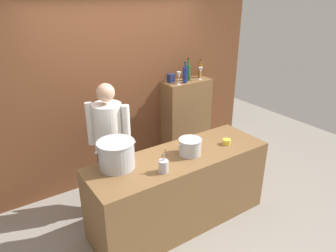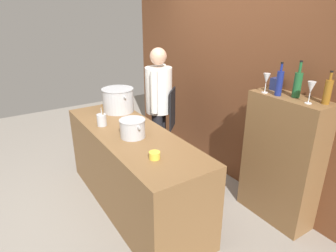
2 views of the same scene
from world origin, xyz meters
TOP-DOWN VIEW (x-y plane):
  - ground_plane at (0.00, 0.00)m, footprint 8.00×8.00m
  - brick_back_panel at (0.00, 1.40)m, footprint 4.40×0.10m
  - prep_counter at (0.00, 0.00)m, footprint 2.13×0.70m
  - bar_cabinet at (0.99, 1.19)m, footprint 0.76×0.32m
  - chef at (-0.54, 0.68)m, footprint 0.44×0.44m
  - stockpot_large at (-0.69, 0.17)m, footprint 0.45×0.39m
  - stockpot_small at (0.11, -0.03)m, footprint 0.32×0.26m
  - utensil_crock at (-0.34, -0.18)m, footprint 0.10×0.10m
  - butter_jar at (0.63, -0.08)m, footprint 0.10×0.10m
  - wine_bottle_cobalt at (0.89, 1.12)m, footprint 0.06×0.06m
  - wine_bottle_green at (1.01, 1.21)m, footprint 0.07×0.07m
  - wine_bottle_amber at (1.28, 1.25)m, footprint 0.06×0.06m
  - wine_glass_short at (0.76, 1.09)m, footprint 0.07×0.07m
  - wine_glass_wide at (1.19, 1.13)m, footprint 0.07×0.07m
  - spice_tin_navy at (0.75, 1.27)m, footprint 0.09×0.09m

SIDE VIEW (x-z plane):
  - ground_plane at x=0.00m, z-range 0.00..0.00m
  - prep_counter at x=0.00m, z-range 0.00..0.90m
  - bar_cabinet at x=0.99m, z-range 0.00..1.34m
  - butter_jar at x=0.63m, z-range 0.90..0.96m
  - chef at x=-0.54m, z-range 0.13..1.79m
  - utensil_crock at x=-0.34m, z-range 0.84..1.09m
  - stockpot_small at x=0.11m, z-range 0.90..1.08m
  - stockpot_large at x=-0.69m, z-range 0.90..1.19m
  - spice_tin_navy at x=0.75m, z-range 1.34..1.46m
  - wine_bottle_amber at x=1.28m, z-range 1.31..1.59m
  - wine_bottle_cobalt at x=0.89m, z-range 1.30..1.62m
  - wine_bottle_green at x=1.01m, z-range 1.29..1.63m
  - wine_glass_short at x=0.76m, z-range 1.38..1.57m
  - wine_glass_wide at x=1.19m, z-range 1.38..1.57m
  - brick_back_panel at x=0.00m, z-range 0.00..3.00m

